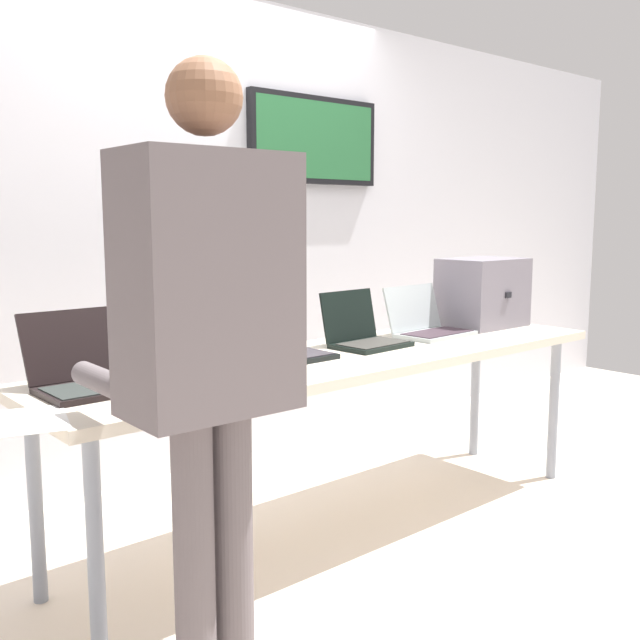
% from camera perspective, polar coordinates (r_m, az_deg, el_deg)
% --- Properties ---
extents(ground, '(8.00, 8.00, 0.04)m').
position_cam_1_polar(ground, '(3.33, 1.94, -16.28)').
color(ground, beige).
extents(back_wall, '(8.00, 0.11, 2.52)m').
position_cam_1_polar(back_wall, '(3.94, -9.00, 6.84)').
color(back_wall, silver).
rests_on(back_wall, ground).
extents(workbench, '(2.67, 0.70, 0.78)m').
position_cam_1_polar(workbench, '(3.09, 2.01, -3.63)').
color(workbench, beige).
rests_on(workbench, ground).
extents(equipment_box, '(0.44, 0.32, 0.36)m').
position_cam_1_polar(equipment_box, '(3.91, 12.67, 2.12)').
color(equipment_box, slate).
rests_on(equipment_box, workbench).
extents(laptop_station_0, '(0.36, 0.36, 0.25)m').
position_cam_1_polar(laptop_station_0, '(2.56, -17.68, -3.88)').
color(laptop_station_0, black).
rests_on(laptop_station_0, workbench).
extents(laptop_station_1, '(0.31, 0.38, 0.26)m').
position_cam_1_polar(laptop_station_1, '(2.75, -9.96, -2.78)').
color(laptop_station_1, '#AEADB8').
rests_on(laptop_station_1, workbench).
extents(laptop_station_2, '(0.31, 0.35, 0.23)m').
position_cam_1_polar(laptop_station_2, '(2.99, -2.88, -1.93)').
color(laptop_station_2, black).
rests_on(laptop_station_2, workbench).
extents(laptop_station_3, '(0.34, 0.30, 0.24)m').
position_cam_1_polar(laptop_station_3, '(3.25, 3.38, -1.07)').
color(laptop_station_3, black).
rests_on(laptop_station_3, workbench).
extents(laptop_station_4, '(0.39, 0.32, 0.24)m').
position_cam_1_polar(laptop_station_4, '(3.58, 8.40, -0.31)').
color(laptop_station_4, '#A9B3B4').
rests_on(laptop_station_4, workbench).
extents(person, '(0.44, 0.59, 1.75)m').
position_cam_1_polar(person, '(1.91, -8.83, -0.80)').
color(person, '#63595C').
rests_on(person, ground).
extents(coffee_mug, '(0.08, 0.08, 0.10)m').
position_cam_1_polar(coffee_mug, '(2.49, -4.91, -4.11)').
color(coffee_mug, '#344591').
rests_on(coffee_mug, workbench).
extents(paper_sheet, '(0.28, 0.34, 0.00)m').
position_cam_1_polar(paper_sheet, '(2.24, -21.97, -7.34)').
color(paper_sheet, white).
rests_on(paper_sheet, workbench).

